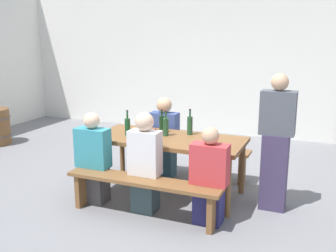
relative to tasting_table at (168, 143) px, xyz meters
name	(u,v)px	position (x,y,z in m)	size (l,w,h in m)	color
ground_plane	(168,193)	(0.00, 0.00, -0.67)	(24.00, 24.00, 0.00)	slate
back_wall	(234,56)	(0.00, 3.50, 0.93)	(14.00, 0.20, 3.20)	silver
tasting_table	(168,143)	(0.00, 0.00, 0.00)	(1.92, 0.87, 0.75)	brown
bench_near	(143,187)	(0.00, -0.73, -0.32)	(1.82, 0.30, 0.45)	brown
bench_far	(187,152)	(0.00, 0.73, -0.32)	(1.82, 0.30, 0.45)	brown
wine_bottle_0	(166,127)	(-0.06, 0.07, 0.20)	(0.07, 0.07, 0.33)	#234C2D
wine_bottle_1	(190,125)	(0.20, 0.25, 0.21)	(0.07, 0.07, 0.34)	#234C2D
wine_bottle_2	(128,126)	(-0.53, -0.09, 0.20)	(0.07, 0.07, 0.33)	#194723
wine_bottle_3	(162,124)	(-0.18, 0.21, 0.20)	(0.07, 0.07, 0.31)	#143319
wine_glass_0	(155,131)	(-0.10, -0.15, 0.18)	(0.08, 0.08, 0.15)	silver
wine_glass_1	(145,134)	(-0.15, -0.36, 0.19)	(0.07, 0.07, 0.16)	silver
wine_glass_2	(214,133)	(0.62, -0.07, 0.21)	(0.07, 0.07, 0.19)	silver
seated_guest_near_0	(93,161)	(-0.74, -0.58, -0.15)	(0.41, 0.24, 1.12)	#474445
seated_guest_near_1	(145,165)	(-0.04, -0.58, -0.10)	(0.36, 0.24, 1.18)	#33474C
seated_guest_near_2	(209,179)	(0.72, -0.58, -0.17)	(0.40, 0.24, 1.08)	navy
seated_guest_far_0	(164,139)	(-0.30, 0.58, -0.12)	(0.40, 0.24, 1.16)	#2F5468
standing_host	(276,145)	(1.32, 0.07, 0.10)	(0.39, 0.24, 1.60)	#3E3354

